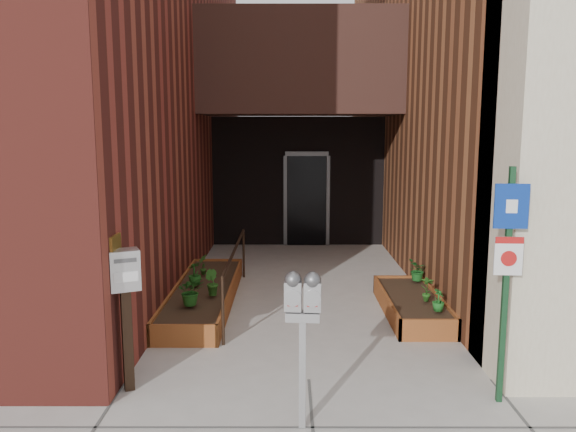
{
  "coord_description": "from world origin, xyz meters",
  "views": [
    {
      "loc": [
        -0.22,
        -5.79,
        2.72
      ],
      "look_at": [
        -0.23,
        1.8,
        1.54
      ],
      "focal_mm": 35.0,
      "sensor_mm": 36.0,
      "label": 1
    }
  ],
  "objects": [
    {
      "name": "ground",
      "position": [
        0.0,
        0.0,
        0.0
      ],
      "size": [
        80.0,
        80.0,
        0.0
      ],
      "primitive_type": "plane",
      "color": "#9E9991",
      "rests_on": "ground"
    },
    {
      "name": "architecture",
      "position": [
        -0.18,
        6.89,
        4.98
      ],
      "size": [
        20.0,
        14.6,
        10.0
      ],
      "color": "maroon",
      "rests_on": "ground"
    },
    {
      "name": "planter_left",
      "position": [
        -1.55,
        2.7,
        0.13
      ],
      "size": [
        0.9,
        3.6,
        0.3
      ],
      "color": "brown",
      "rests_on": "ground"
    },
    {
      "name": "planter_right",
      "position": [
        1.6,
        2.2,
        0.13
      ],
      "size": [
        0.8,
        2.2,
        0.3
      ],
      "color": "brown",
      "rests_on": "ground"
    },
    {
      "name": "handrail",
      "position": [
        -1.05,
        2.65,
        0.75
      ],
      "size": [
        0.04,
        3.34,
        0.9
      ],
      "color": "black",
      "rests_on": "ground"
    },
    {
      "name": "parking_meter",
      "position": [
        -0.1,
        -0.98,
        1.14
      ],
      "size": [
        0.33,
        0.16,
        1.47
      ],
      "color": "#A2A2A4",
      "rests_on": "ground"
    },
    {
      "name": "sign_post",
      "position": [
        1.9,
        -0.5,
        1.46
      ],
      "size": [
        0.32,
        0.08,
        2.37
      ],
      "color": "#163D21",
      "rests_on": "ground"
    },
    {
      "name": "payment_dropbox",
      "position": [
        -1.9,
        -0.23,
        1.09
      ],
      "size": [
        0.36,
        0.32,
        1.51
      ],
      "color": "black",
      "rests_on": "ground"
    },
    {
      "name": "shrub_left_a",
      "position": [
        -1.57,
        1.71,
        0.5
      ],
      "size": [
        0.47,
        0.47,
        0.4
      ],
      "primitive_type": "imported",
      "rotation": [
        0.0,
        0.0,
        0.38
      ],
      "color": "#1C5217",
      "rests_on": "planter_left"
    },
    {
      "name": "shrub_left_b",
      "position": [
        -1.35,
        2.18,
        0.49
      ],
      "size": [
        0.29,
        0.29,
        0.38
      ],
      "primitive_type": "imported",
      "rotation": [
        0.0,
        0.0,
        2.49
      ],
      "color": "#225317",
      "rests_on": "planter_left"
    },
    {
      "name": "shrub_left_c",
      "position": [
        -1.69,
        2.72,
        0.48
      ],
      "size": [
        0.29,
        0.29,
        0.36
      ],
      "primitive_type": "imported",
      "rotation": [
        0.0,
        0.0,
        3.98
      ],
      "color": "#1B5518",
      "rests_on": "planter_left"
    },
    {
      "name": "shrub_left_d",
      "position": [
        -1.66,
        3.36,
        0.47
      ],
      "size": [
        0.24,
        0.24,
        0.34
      ],
      "primitive_type": "imported",
      "rotation": [
        0.0,
        0.0,
        5.16
      ],
      "color": "#245016",
      "rests_on": "planter_left"
    },
    {
      "name": "shrub_right_a",
      "position": [
        1.79,
        1.46,
        0.45
      ],
      "size": [
        0.23,
        0.23,
        0.3
      ],
      "primitive_type": "imported",
      "rotation": [
        0.0,
        0.0,
        1.03
      ],
      "color": "#1B5F1E",
      "rests_on": "planter_right"
    },
    {
      "name": "shrub_right_b",
      "position": [
        1.74,
        1.89,
        0.48
      ],
      "size": [
        0.26,
        0.26,
        0.37
      ],
      "primitive_type": "imported",
      "rotation": [
        0.0,
        0.0,
        2.68
      ],
      "color": "#26601B",
      "rests_on": "planter_right"
    },
    {
      "name": "shrub_right_c",
      "position": [
        1.85,
        2.96,
        0.48
      ],
      "size": [
        0.4,
        0.4,
        0.35
      ],
      "primitive_type": "imported",
      "rotation": [
        0.0,
        0.0,
        4.39
      ],
      "color": "#19571D",
      "rests_on": "planter_right"
    }
  ]
}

